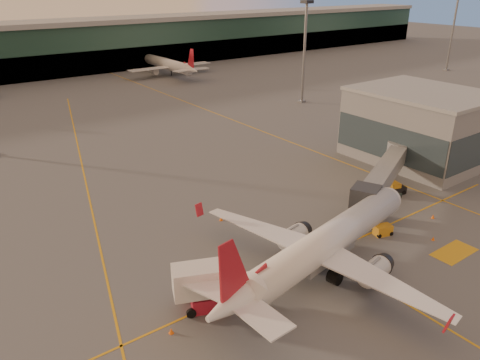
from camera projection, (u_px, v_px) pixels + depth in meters
ground at (325, 290)px, 49.51m from camera, size 600.00×600.00×0.00m
taxi_markings at (102, 175)px, 78.45m from camera, size 100.12×173.00×0.01m
terminal at (8, 52)px, 151.00m from camera, size 400.00×20.00×17.60m
gate_building at (420, 126)px, 83.12m from camera, size 18.40×22.40×12.60m
mast_east_near at (305, 45)px, 119.46m from camera, size 2.40×2.40×25.60m
mast_east_far at (453, 27)px, 163.24m from camera, size 2.40×2.40×25.60m
main_airplane at (323, 246)px, 51.32m from camera, size 34.17×31.02×10.36m
jet_bridge at (387, 171)px, 70.75m from camera, size 23.67×13.06×5.36m
catering_truck at (205, 284)px, 45.91m from camera, size 6.76×4.85×4.81m
gpu_cart at (383, 230)px, 59.97m from camera, size 2.57×1.94×1.33m
pushback_tug at (394, 189)px, 71.48m from camera, size 3.90×2.73×1.82m
cone_nose at (433, 216)px, 64.26m from camera, size 0.44×0.44×0.56m
cone_tail at (171, 331)px, 43.34m from camera, size 0.46×0.46×0.59m
cone_wing_left at (221, 218)px, 63.68m from camera, size 0.47×0.47×0.60m
cone_fwd at (433, 238)px, 58.89m from camera, size 0.38×0.38×0.49m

